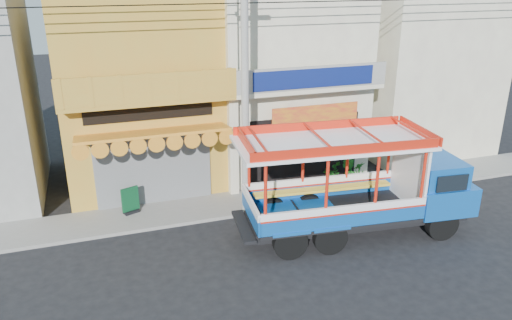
# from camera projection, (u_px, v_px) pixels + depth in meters

# --- Properties ---
(ground) EXTENTS (90.00, 90.00, 0.00)m
(ground) POSITION_uv_depth(u_px,v_px,m) (308.00, 253.00, 15.56)
(ground) COLOR black
(ground) RESTS_ON ground
(sidewalk) EXTENTS (30.00, 2.00, 0.12)m
(sidewalk) POSITION_uv_depth(u_px,v_px,m) (265.00, 199.00, 19.08)
(sidewalk) COLOR slate
(sidewalk) RESTS_ON ground
(shophouse_left) EXTENTS (6.00, 7.50, 8.24)m
(shophouse_left) POSITION_uv_depth(u_px,v_px,m) (139.00, 81.00, 19.95)
(shophouse_left) COLOR #BD842A
(shophouse_left) RESTS_ON ground
(shophouse_right) EXTENTS (6.00, 6.75, 8.24)m
(shophouse_right) POSITION_uv_depth(u_px,v_px,m) (279.00, 72.00, 21.74)
(shophouse_right) COLOR #BEB39C
(shophouse_right) RESTS_ON ground
(party_pilaster) EXTENTS (0.35, 0.30, 8.00)m
(party_pilaster) POSITION_uv_depth(u_px,v_px,m) (232.00, 95.00, 18.13)
(party_pilaster) COLOR #BEB39C
(party_pilaster) RESTS_ON ground
(filler_building_right) EXTENTS (6.00, 6.00, 7.60)m
(filler_building_right) POSITION_uv_depth(u_px,v_px,m) (414.00, 69.00, 23.97)
(filler_building_right) COLOR #BEB39C
(filler_building_right) RESTS_ON ground
(utility_pole) EXTENTS (28.00, 0.26, 9.00)m
(utility_pole) POSITION_uv_depth(u_px,v_px,m) (249.00, 75.00, 16.43)
(utility_pole) COLOR gray
(utility_pole) RESTS_ON ground
(songthaew_truck) EXTENTS (7.93, 3.23, 3.60)m
(songthaew_truck) POSITION_uv_depth(u_px,v_px,m) (373.00, 184.00, 16.27)
(songthaew_truck) COLOR black
(songthaew_truck) RESTS_ON ground
(green_sign) EXTENTS (0.62, 0.46, 0.98)m
(green_sign) POSITION_uv_depth(u_px,v_px,m) (130.00, 202.00, 17.74)
(green_sign) COLOR black
(green_sign) RESTS_ON sidewalk
(potted_plant_a) EXTENTS (0.99, 1.04, 0.90)m
(potted_plant_a) POSITION_uv_depth(u_px,v_px,m) (331.00, 174.00, 20.09)
(potted_plant_a) COLOR #1B5F1B
(potted_plant_a) RESTS_ON sidewalk
(potted_plant_b) EXTENTS (0.68, 0.72, 1.02)m
(potted_plant_b) POSITION_uv_depth(u_px,v_px,m) (349.00, 171.00, 20.24)
(potted_plant_b) COLOR #1B5F1B
(potted_plant_b) RESTS_ON sidewalk
(potted_plant_c) EXTENTS (0.79, 0.79, 1.00)m
(potted_plant_c) POSITION_uv_depth(u_px,v_px,m) (359.00, 174.00, 19.97)
(potted_plant_c) COLOR #1B5F1B
(potted_plant_c) RESTS_ON sidewalk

